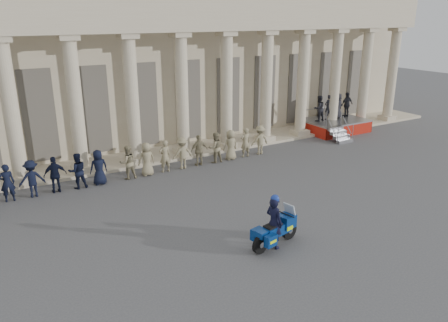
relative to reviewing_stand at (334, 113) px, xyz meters
The scene contains 6 objects.
ground 14.17m from the reviewing_stand, 146.12° to the right, with size 90.00×90.00×0.00m, color #424245.
building 13.99m from the reviewing_stand, 149.61° to the left, with size 40.00×12.50×9.00m.
officer_rank 17.09m from the reviewing_stand, behind, with size 21.30×0.59×1.56m.
reviewing_stand is the anchor object (origin of this frame).
motorcycle 15.38m from the reviewing_stand, 140.68° to the right, with size 1.98×0.97×1.28m.
rider 15.46m from the reviewing_stand, 140.87° to the right, with size 0.53×0.70×1.81m.
Camera 1 is at (-7.96, -11.77, 7.09)m, focal length 35.00 mm.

